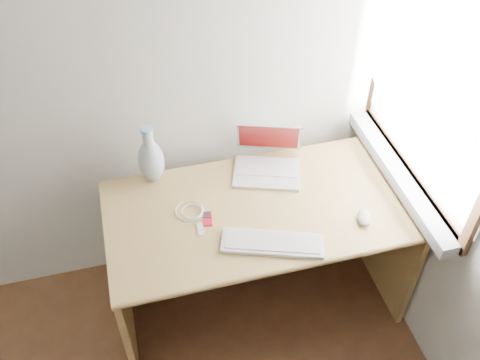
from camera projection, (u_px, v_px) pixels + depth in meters
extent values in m
cube|color=white|center=(438.00, 74.00, 2.12)|extent=(0.01, 0.90, 1.00)
cube|color=gray|center=(398.00, 174.00, 2.48)|extent=(0.10, 0.96, 0.06)
cube|color=white|center=(423.00, 70.00, 2.08)|extent=(0.02, 0.84, 0.92)
cube|color=tan|center=(261.00, 209.00, 2.41)|extent=(1.39, 0.70, 0.03)
cube|color=tan|center=(121.00, 288.00, 2.54)|extent=(0.03, 0.66, 0.71)
cube|color=tan|center=(384.00, 233.00, 2.79)|extent=(0.03, 0.66, 0.71)
cube|color=tan|center=(242.00, 196.00, 2.81)|extent=(1.33, 0.03, 0.47)
cube|color=white|center=(266.00, 173.00, 2.55)|extent=(0.36, 0.31, 0.02)
cube|color=white|center=(267.00, 171.00, 2.54)|extent=(0.31, 0.21, 0.00)
cube|color=white|center=(261.00, 142.00, 2.55)|extent=(0.32, 0.18, 0.20)
cube|color=maroon|center=(261.00, 142.00, 2.55)|extent=(0.29, 0.16, 0.17)
cube|color=white|center=(272.00, 243.00, 2.24)|extent=(0.45, 0.26, 0.02)
cube|color=white|center=(272.00, 242.00, 2.23)|extent=(0.41, 0.23, 0.00)
ellipsoid|color=white|center=(364.00, 217.00, 2.33)|extent=(0.10, 0.12, 0.04)
cube|color=red|center=(208.00, 219.00, 2.34)|extent=(0.05, 0.09, 0.01)
cube|color=black|center=(208.00, 218.00, 2.34)|extent=(0.03, 0.03, 0.00)
torus|color=white|center=(189.00, 211.00, 2.38)|extent=(0.16, 0.16, 0.01)
cube|color=white|center=(200.00, 229.00, 2.30)|extent=(0.03, 0.07, 0.01)
ellipsoid|color=silver|center=(151.00, 161.00, 2.45)|extent=(0.12, 0.12, 0.23)
cylinder|color=silver|center=(148.00, 138.00, 2.35)|extent=(0.05, 0.05, 0.09)
cylinder|color=#86AED6|center=(146.00, 129.00, 2.32)|extent=(0.05, 0.05, 0.01)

